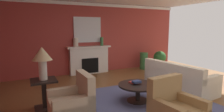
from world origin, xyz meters
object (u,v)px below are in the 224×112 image
object	(u,v)px
coffee_table	(138,89)
vase_tall_corner	(144,61)
armchair_near_window	(72,105)
table_lamp	(42,57)
vase_mantel_right	(102,41)
mantel_mirror	(88,30)
vase_mantel_left	(76,42)
fireplace	(89,61)
sofa	(178,80)
side_table	(44,92)
potted_plant	(160,59)

from	to	relation	value
coffee_table	vase_tall_corner	world-z (taller)	vase_tall_corner
armchair_near_window	table_lamp	world-z (taller)	table_lamp
vase_mantel_right	mantel_mirror	bearing A→B (deg)	162.82
armchair_near_window	table_lamp	xyz separation A→B (m)	(-0.45, 0.80, 0.92)
vase_mantel_left	vase_mantel_right	world-z (taller)	same
fireplace	vase_mantel_left	size ratio (longest dim) A/B	5.13
mantel_mirror	sofa	size ratio (longest dim) A/B	0.53
armchair_near_window	vase_mantel_left	distance (m)	3.82
mantel_mirror	side_table	bearing A→B (deg)	-125.14
fireplace	vase_mantel_right	bearing A→B (deg)	-5.11
armchair_near_window	table_lamp	bearing A→B (deg)	119.63
fireplace	mantel_mirror	world-z (taller)	mantel_mirror
sofa	potted_plant	size ratio (longest dim) A/B	2.61
armchair_near_window	table_lamp	distance (m)	1.30
vase_mantel_left	vase_tall_corner	size ratio (longest dim) A/B	0.47
mantel_mirror	armchair_near_window	distance (m)	4.30
vase_mantel_right	potted_plant	bearing A→B (deg)	-13.66
mantel_mirror	vase_tall_corner	xyz separation A→B (m)	(2.52, -0.42, -1.41)
table_lamp	vase_mantel_right	xyz separation A→B (m)	(2.60, 2.74, 0.08)
coffee_table	table_lamp	size ratio (longest dim) A/B	1.33
fireplace	armchair_near_window	bearing A→B (deg)	-113.96
sofa	side_table	world-z (taller)	sofa
fireplace	sofa	distance (m)	3.59
vase_tall_corner	potted_plant	xyz separation A→B (m)	(0.60, -0.37, 0.11)
fireplace	table_lamp	size ratio (longest dim) A/B	2.40
mantel_mirror	side_table	xyz separation A→B (m)	(-2.05, -2.91, -1.39)
vase_tall_corner	coffee_table	bearing A→B (deg)	-127.80
fireplace	sofa	bearing A→B (deg)	-60.80
vase_tall_corner	vase_mantel_left	bearing A→B (deg)	175.34
side_table	fireplace	bearing A→B (deg)	53.71
coffee_table	potted_plant	bearing A→B (deg)	42.09
armchair_near_window	vase_tall_corner	size ratio (longest dim) A/B	1.26
armchair_near_window	potted_plant	distance (m)	5.54
mantel_mirror	table_lamp	xyz separation A→B (m)	(-2.05, -2.91, -0.56)
sofa	vase_mantel_right	distance (m)	3.45
fireplace	potted_plant	bearing A→B (deg)	-12.19
sofa	table_lamp	xyz separation A→B (m)	(-3.79, 0.34, 0.93)
mantel_mirror	vase_tall_corner	distance (m)	2.92
table_lamp	vase_mantel_right	bearing A→B (deg)	46.51
sofa	vase_mantel_right	xyz separation A→B (m)	(-1.20, 3.07, 1.01)
potted_plant	vase_mantel_left	bearing A→B (deg)	170.34
mantel_mirror	sofa	distance (m)	3.97
table_lamp	coffee_table	bearing A→B (deg)	-14.61
sofa	coffee_table	distance (m)	1.62
mantel_mirror	potted_plant	distance (m)	3.47
sofa	mantel_mirror	bearing A→B (deg)	118.28
sofa	vase_tall_corner	xyz separation A→B (m)	(0.77, 2.82, 0.08)
sofa	side_table	size ratio (longest dim) A/B	3.10
armchair_near_window	vase_mantel_left	size ratio (longest dim) A/B	2.71
armchair_near_window	vase_tall_corner	world-z (taller)	armchair_near_window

